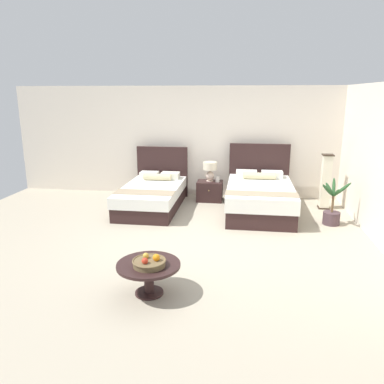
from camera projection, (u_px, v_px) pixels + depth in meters
The scene contains 11 objects.
ground_plane at pixel (193, 243), 6.28m from camera, with size 9.69×9.90×0.02m, color #ADA18B.
wall_back at pixel (211, 142), 8.97m from camera, with size 9.69×0.12×2.60m, color silver.
bed_near_window at pixel (153, 195), 8.14m from camera, with size 1.22×2.20×1.20m.
bed_near_corner at pixel (260, 197), 7.81m from camera, with size 1.37×2.22×1.31m.
nightstand at pixel (210, 191), 8.69m from camera, with size 0.58×0.47×0.46m.
table_lamp at pixel (210, 169), 8.58m from camera, with size 0.32×0.32×0.45m.
vase at pixel (217, 179), 8.55m from camera, with size 0.10×0.10×0.14m.
coffee_table at pixel (149, 270), 4.59m from camera, with size 0.78×0.78×0.40m.
fruit_bowl at pixel (149, 262), 4.50m from camera, with size 0.41×0.41×0.15m.
floor_lamp_corner at pixel (326, 182), 8.01m from camera, with size 0.23×0.23×1.18m.
potted_palm at pixel (332, 212), 7.10m from camera, with size 0.59×0.51×0.88m.
Camera 1 is at (0.81, -5.81, 2.40)m, focal length 35.13 mm.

